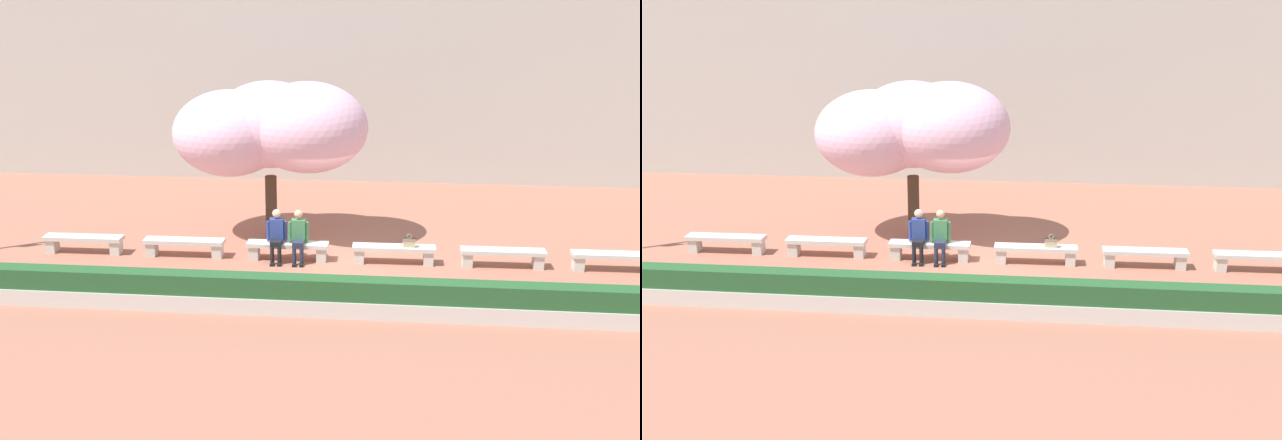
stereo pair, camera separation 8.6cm
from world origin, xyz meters
The scene contains 13 objects.
ground_plane centered at (0.00, 0.00, 0.00)m, with size 100.00×100.00×0.00m, color #9E604C.
building_facade centered at (0.00, 10.21, 5.41)m, with size 30.41×4.00×10.82m, color #B7B2A8.
stone_bench_west_end centered at (-6.59, 0.00, 0.31)m, with size 2.04×0.44×0.45m.
stone_bench_near_west centered at (-3.95, 0.00, 0.31)m, with size 2.04×0.44×0.45m.
stone_bench_center centered at (-1.32, 0.00, 0.31)m, with size 2.04×0.44×0.45m.
stone_bench_near_east centered at (1.32, 0.00, 0.31)m, with size 2.04×0.44×0.45m.
stone_bench_east_end centered at (3.95, 0.00, 0.31)m, with size 2.04×0.44×0.45m.
stone_bench_far_east centered at (6.59, 0.00, 0.31)m, with size 2.04×0.44×0.45m.
person_seated_left centered at (-1.58, -0.05, 0.70)m, with size 0.51×0.70×1.29m.
person_seated_right centered at (-1.04, -0.05, 0.70)m, with size 0.51×0.70×1.29m.
handbag centered at (1.68, -0.03, 0.58)m, with size 0.30×0.15×0.34m.
cherry_tree_main centered at (-2.00, 1.68, 3.00)m, with size 5.15×3.03×4.25m.
planter_hedge_foreground centered at (0.00, -3.17, 0.39)m, with size 17.32×0.50×0.80m.
Camera 2 is at (1.31, -17.42, 6.45)m, focal length 42.00 mm.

